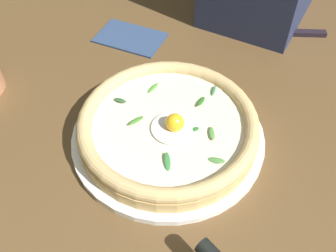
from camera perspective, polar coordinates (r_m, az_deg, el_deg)
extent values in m
cube|color=brown|center=(0.68, -0.23, 0.14)|extent=(2.40, 2.40, 0.03)
cylinder|color=white|center=(0.63, 0.00, -1.55)|extent=(0.32, 0.32, 0.01)
cylinder|color=tan|center=(0.62, 0.00, -0.54)|extent=(0.29, 0.29, 0.02)
torus|color=tan|center=(0.61, 0.00, 0.52)|extent=(0.29, 0.29, 0.02)
cylinder|color=beige|center=(0.61, 0.00, 0.27)|extent=(0.25, 0.25, 0.00)
ellipsoid|color=white|center=(0.60, 0.75, -0.21)|extent=(0.07, 0.07, 0.01)
sphere|color=yellow|center=(0.59, 1.03, 0.50)|extent=(0.03, 0.03, 0.03)
ellipsoid|color=green|center=(0.66, -2.22, 5.70)|extent=(0.01, 0.03, 0.01)
ellipsoid|color=#2F6F35|center=(0.56, -0.10, -5.31)|extent=(0.03, 0.03, 0.01)
ellipsoid|color=#3D7A47|center=(0.66, 6.79, 5.25)|extent=(0.01, 0.02, 0.01)
ellipsoid|color=#2D7231|center=(0.60, 3.68, -0.58)|extent=(0.02, 0.02, 0.01)
ellipsoid|color=#2B6D25|center=(0.64, 4.93, 3.69)|extent=(0.02, 0.03, 0.01)
ellipsoid|color=#40792D|center=(0.61, -4.75, 0.84)|extent=(0.01, 0.03, 0.01)
ellipsoid|color=#335B33|center=(0.64, -7.17, 3.83)|extent=(0.03, 0.01, 0.01)
ellipsoid|color=#4F873D|center=(0.59, 6.54, -1.09)|extent=(0.02, 0.03, 0.00)
ellipsoid|color=#589B4B|center=(0.56, 7.20, -5.07)|extent=(0.03, 0.02, 0.01)
cube|color=silver|center=(0.87, 12.34, 13.38)|extent=(0.11, 0.09, 0.00)
cube|color=black|center=(0.90, 19.56, 12.92)|extent=(0.09, 0.07, 0.01)
cube|color=navy|center=(0.84, -5.66, 13.08)|extent=(0.16, 0.13, 0.01)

